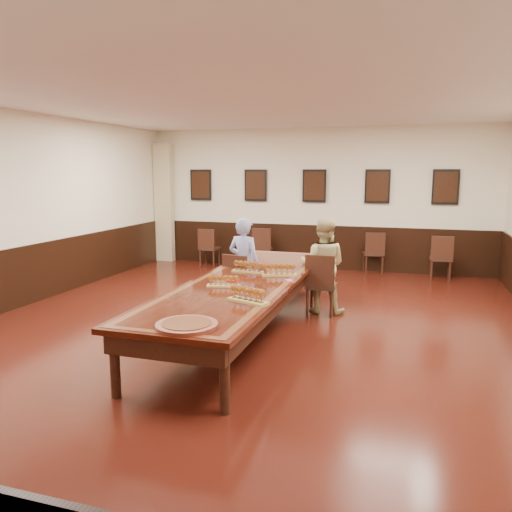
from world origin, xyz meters
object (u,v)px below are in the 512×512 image
(chair_man, at_px, (241,282))
(conference_table, at_px, (245,289))
(carved_platter, at_px, (187,325))
(spare_chair_c, at_px, (373,252))
(spare_chair_d, at_px, (441,257))
(person_woman, at_px, (323,265))
(person_man, at_px, (244,264))
(spare_chair_b, at_px, (262,247))
(spare_chair_a, at_px, (210,247))
(chair_woman, at_px, (321,284))

(chair_man, distance_m, conference_table, 1.09)
(carved_platter, bearing_deg, spare_chair_c, 80.03)
(spare_chair_d, relative_size, carved_platter, 1.21)
(person_woman, height_order, conference_table, person_woman)
(person_man, relative_size, conference_table, 0.30)
(spare_chair_c, bearing_deg, person_woman, 68.80)
(spare_chair_b, xyz_separation_m, person_man, (0.77, -3.60, 0.28))
(chair_man, xyz_separation_m, person_woman, (1.25, 0.34, 0.28))
(spare_chair_c, relative_size, spare_chair_d, 0.98)
(carved_platter, bearing_deg, chair_man, 99.84)
(chair_man, height_order, spare_chair_c, chair_man)
(person_woman, height_order, carved_platter, person_woman)
(chair_man, height_order, spare_chair_a, chair_man)
(person_man, bearing_deg, spare_chair_c, -103.75)
(spare_chair_b, bearing_deg, person_man, 92.06)
(spare_chair_b, height_order, person_man, person_man)
(spare_chair_d, relative_size, person_man, 0.62)
(chair_man, relative_size, spare_chair_d, 1.02)
(spare_chair_d, xyz_separation_m, person_man, (-3.16, -3.42, 0.29))
(chair_man, distance_m, chair_woman, 1.28)
(person_man, relative_size, carved_platter, 1.96)
(spare_chair_b, xyz_separation_m, carved_platter, (1.30, -6.89, 0.31))
(spare_chair_c, height_order, carved_platter, spare_chair_c)
(person_woman, xyz_separation_m, carved_platter, (-0.70, -3.53, 0.02))
(spare_chair_b, distance_m, spare_chair_c, 2.54)
(chair_woman, xyz_separation_m, conference_table, (-0.85, -1.24, 0.13))
(chair_woman, bearing_deg, person_man, 5.76)
(spare_chair_c, distance_m, person_woman, 3.54)
(spare_chair_c, height_order, spare_chair_d, spare_chair_d)
(spare_chair_a, xyz_separation_m, spare_chair_b, (1.25, 0.20, 0.02))
(spare_chair_a, bearing_deg, spare_chair_b, -169.94)
(spare_chair_d, bearing_deg, carved_platter, 67.85)
(chair_man, bearing_deg, spare_chair_b, -66.93)
(chair_man, bearing_deg, spare_chair_a, -48.62)
(chair_woman, relative_size, spare_chair_a, 1.08)
(spare_chair_b, height_order, conference_table, spare_chair_b)
(spare_chair_b, distance_m, person_man, 3.70)
(chair_woman, xyz_separation_m, spare_chair_a, (-3.26, 3.26, -0.04))
(spare_chair_b, bearing_deg, spare_chair_d, 167.33)
(spare_chair_b, distance_m, person_woman, 3.92)
(spare_chair_d, height_order, conference_table, spare_chair_d)
(spare_chair_c, xyz_separation_m, person_man, (-1.77, -3.73, 0.29))
(person_woman, distance_m, carved_platter, 3.60)
(chair_woman, relative_size, conference_table, 0.19)
(spare_chair_a, height_order, spare_chair_d, spare_chair_d)
(spare_chair_d, height_order, person_woman, person_woman)
(chair_woman, distance_m, person_man, 1.27)
(person_man, bearing_deg, spare_chair_b, -66.32)
(person_man, bearing_deg, chair_man, 90.00)
(spare_chair_d, bearing_deg, person_man, 46.53)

